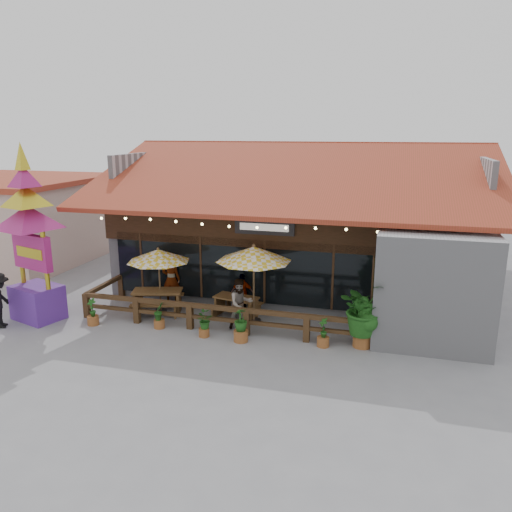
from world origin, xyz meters
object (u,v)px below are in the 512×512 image
(umbrella_left, at_px, (158,256))
(tropical_plant, at_px, (364,310))
(pedestrian, at_px, (0,300))
(picnic_table_right, at_px, (236,303))
(thai_sign_tower, at_px, (29,222))
(umbrella_right, at_px, (254,254))
(picnic_table_left, at_px, (158,297))

(umbrella_left, bearing_deg, tropical_plant, -8.84)
(pedestrian, bearing_deg, tropical_plant, -108.52)
(picnic_table_right, distance_m, thai_sign_tower, 7.69)
(picnic_table_right, xyz_separation_m, tropical_plant, (4.57, -1.42, 0.72))
(umbrella_left, bearing_deg, umbrella_right, -0.48)
(picnic_table_left, xyz_separation_m, thai_sign_tower, (-3.83, -1.71, 2.94))
(picnic_table_right, height_order, pedestrian, pedestrian)
(umbrella_left, distance_m, pedestrian, 5.50)
(umbrella_right, bearing_deg, tropical_plant, -16.39)
(umbrella_right, relative_size, tropical_plant, 1.61)
(umbrella_right, bearing_deg, thai_sign_tower, -166.58)
(picnic_table_left, distance_m, pedestrian, 5.27)
(umbrella_left, height_order, tropical_plant, umbrella_left)
(tropical_plant, bearing_deg, picnic_table_right, 162.73)
(picnic_table_right, distance_m, pedestrian, 8.06)
(thai_sign_tower, distance_m, tropical_plant, 11.58)
(picnic_table_left, relative_size, picnic_table_right, 1.19)
(umbrella_left, distance_m, umbrella_right, 3.62)
(umbrella_left, distance_m, picnic_table_left, 1.57)
(umbrella_right, xyz_separation_m, picnic_table_left, (-3.67, -0.08, -1.87))
(umbrella_left, relative_size, picnic_table_left, 1.17)
(picnic_table_right, bearing_deg, tropical_plant, -17.27)
(tropical_plant, distance_m, pedestrian, 12.12)
(thai_sign_tower, bearing_deg, tropical_plant, 3.35)
(thai_sign_tower, bearing_deg, picnic_table_left, 24.10)
(umbrella_left, bearing_deg, pedestrian, -148.31)
(picnic_table_left, height_order, thai_sign_tower, thai_sign_tower)
(thai_sign_tower, bearing_deg, umbrella_right, 13.42)
(pedestrian, bearing_deg, picnic_table_right, -93.88)
(umbrella_right, bearing_deg, picnic_table_right, 158.34)
(umbrella_left, xyz_separation_m, tropical_plant, (7.44, -1.16, -0.92))
(umbrella_right, xyz_separation_m, tropical_plant, (3.83, -1.13, -1.22))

